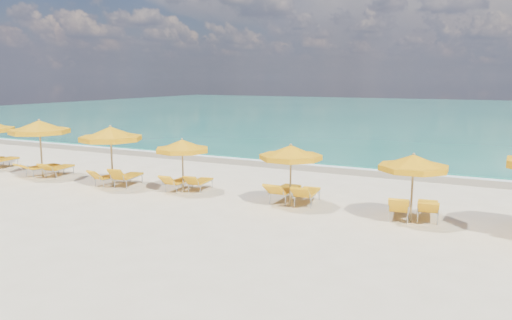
% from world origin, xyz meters
% --- Properties ---
extents(ground_plane, '(120.00, 120.00, 0.00)m').
position_xyz_m(ground_plane, '(0.00, 0.00, 0.00)').
color(ground_plane, beige).
extents(ocean, '(120.00, 80.00, 0.30)m').
position_xyz_m(ocean, '(0.00, 48.00, 0.00)').
color(ocean, '#136E5B').
rests_on(ocean, ground).
extents(wet_sand_band, '(120.00, 2.60, 0.01)m').
position_xyz_m(wet_sand_band, '(0.00, 7.40, 0.00)').
color(wet_sand_band, tan).
rests_on(wet_sand_band, ground).
extents(foam_line, '(120.00, 1.20, 0.03)m').
position_xyz_m(foam_line, '(0.00, 8.20, 0.00)').
color(foam_line, white).
rests_on(foam_line, ground).
extents(whitecap_near, '(14.00, 0.36, 0.05)m').
position_xyz_m(whitecap_near, '(-6.00, 17.00, 0.00)').
color(whitecap_near, white).
rests_on(whitecap_near, ground).
extents(whitecap_far, '(18.00, 0.30, 0.05)m').
position_xyz_m(whitecap_far, '(8.00, 24.00, 0.00)').
color(whitecap_far, white).
rests_on(whitecap_far, ground).
extents(umbrella_1, '(2.63, 2.63, 2.56)m').
position_xyz_m(umbrella_1, '(-9.56, -0.38, 2.18)').
color(umbrella_1, '#9C834E').
rests_on(umbrella_1, ground).
extents(umbrella_2, '(2.66, 2.66, 2.48)m').
position_xyz_m(umbrella_2, '(-5.42, -0.50, 2.11)').
color(umbrella_2, '#9C834E').
rests_on(umbrella_2, ground).
extents(umbrella_3, '(2.39, 2.39, 2.07)m').
position_xyz_m(umbrella_3, '(-2.36, 0.00, 1.77)').
color(umbrella_3, '#9C834E').
rests_on(umbrella_3, ground).
extents(umbrella_4, '(2.74, 2.74, 2.15)m').
position_xyz_m(umbrella_4, '(2.11, -0.09, 1.83)').
color(umbrella_4, '#9C834E').
rests_on(umbrella_4, ground).
extents(umbrella_5, '(2.79, 2.79, 2.12)m').
position_xyz_m(umbrella_5, '(6.11, -0.18, 1.81)').
color(umbrella_5, '#9C834E').
rests_on(umbrella_5, ground).
extents(lounger_0_right, '(0.77, 1.96, 0.91)m').
position_xyz_m(lounger_0_right, '(-13.13, 0.24, 0.24)').
color(lounger_0_right, '#A5A8AD').
rests_on(lounger_0_right, ground).
extents(lounger_1_left, '(0.93, 1.98, 0.69)m').
position_xyz_m(lounger_1_left, '(-9.97, -0.09, 0.22)').
color(lounger_1_left, '#A5A8AD').
rests_on(lounger_1_left, ground).
extents(lounger_1_right, '(0.87, 1.87, 0.74)m').
position_xyz_m(lounger_1_right, '(-9.13, 0.14, 0.22)').
color(lounger_1_right, '#A5A8AD').
rests_on(lounger_1_right, ground).
extents(lounger_2_left, '(0.67, 1.61, 0.73)m').
position_xyz_m(lounger_2_left, '(-5.87, -0.25, 0.20)').
color(lounger_2_left, '#A5A8AD').
rests_on(lounger_2_left, ground).
extents(lounger_2_right, '(0.90, 1.85, 0.87)m').
position_xyz_m(lounger_2_right, '(-5.04, -0.04, 0.23)').
color(lounger_2_right, '#A5A8AD').
rests_on(lounger_2_right, ground).
extents(lounger_3_left, '(0.62, 1.71, 0.76)m').
position_xyz_m(lounger_3_left, '(-2.71, 0.21, 0.21)').
color(lounger_3_left, '#A5A8AD').
rests_on(lounger_3_left, ground).
extents(lounger_3_right, '(0.75, 1.69, 0.74)m').
position_xyz_m(lounger_3_right, '(-1.97, 0.59, 0.20)').
color(lounger_3_right, '#A5A8AD').
rests_on(lounger_3_right, ground).
extents(lounger_4_left, '(0.69, 2.01, 0.85)m').
position_xyz_m(lounger_4_left, '(1.65, 0.47, 0.24)').
color(lounger_4_left, '#A5A8AD').
rests_on(lounger_4_left, ground).
extents(lounger_4_right, '(0.86, 1.98, 0.83)m').
position_xyz_m(lounger_4_right, '(2.49, 0.48, 0.23)').
color(lounger_4_right, '#A5A8AD').
rests_on(lounger_4_right, ground).
extents(lounger_5_left, '(0.85, 1.82, 0.87)m').
position_xyz_m(lounger_5_left, '(5.71, 0.08, 0.23)').
color(lounger_5_left, '#A5A8AD').
rests_on(lounger_5_left, ground).
extents(lounger_5_right, '(0.87, 1.96, 0.82)m').
position_xyz_m(lounger_5_right, '(6.51, 0.41, 0.23)').
color(lounger_5_right, '#A5A8AD').
rests_on(lounger_5_right, ground).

